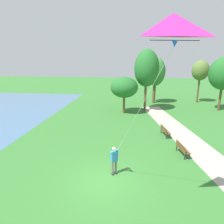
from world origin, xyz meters
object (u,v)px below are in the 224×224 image
object	(u,v)px
flying_kite	(172,31)
park_bench_far_walkway	(165,130)
tree_treeline_center	(147,68)
tree_lakeside_far	(201,71)
person_kite_flyer	(114,158)
tree_treeline_left	(124,87)
tree_horizon_far	(155,72)
tree_lakeside_near	(224,74)
park_bench_near_walkway	(182,148)

from	to	relation	value
flying_kite	park_bench_far_walkway	xyz separation A→B (m)	(1.56, 9.12, -7.03)
tree_treeline_center	tree_lakeside_far	distance (m)	10.21
person_kite_flyer	tree_treeline_left	xyz separation A→B (m)	(-0.22, 13.33, 2.19)
tree_horizon_far	tree_treeline_left	distance (m)	7.69
flying_kite	tree_horizon_far	bearing A→B (deg)	85.51
flying_kite	park_bench_far_walkway	distance (m)	11.63
person_kite_flyer	flying_kite	bearing A→B (deg)	-51.13
park_bench_far_walkway	tree_treeline_left	xyz separation A→B (m)	(-4.04, 7.01, 2.72)
flying_kite	park_bench_far_walkway	world-z (taller)	flying_kite
park_bench_far_walkway	tree_lakeside_near	xyz separation A→B (m)	(8.33, 9.72, 4.28)
park_bench_far_walkway	tree_lakeside_far	world-z (taller)	tree_lakeside_far
park_bench_far_walkway	tree_horizon_far	bearing A→B (deg)	89.16
park_bench_far_walkway	flying_kite	bearing A→B (deg)	-99.72
flying_kite	tree_lakeside_near	distance (m)	21.46
person_kite_flyer	park_bench_far_walkway	bearing A→B (deg)	58.90
tree_treeline_left	tree_treeline_center	bearing A→B (deg)	32.21
tree_treeline_left	tree_horizon_far	bearing A→B (deg)	55.91
person_kite_flyer	tree_lakeside_near	size ratio (longest dim) A/B	0.27
park_bench_far_walkway	tree_horizon_far	size ratio (longest dim) A/B	0.23
tree_lakeside_near	tree_treeline_center	size ratio (longest dim) A/B	0.88
park_bench_near_walkway	tree_lakeside_near	world-z (taller)	tree_lakeside_near
tree_lakeside_near	tree_treeline_center	bearing A→B (deg)	-173.94
person_kite_flyer	tree_treeline_left	world-z (taller)	tree_treeline_left
park_bench_near_walkway	tree_treeline_left	size ratio (longest dim) A/B	0.34
flying_kite	tree_lakeside_far	distance (m)	25.30
flying_kite	park_bench_near_walkway	distance (m)	9.33
flying_kite	park_bench_near_walkway	world-z (taller)	flying_kite
tree_treeline_center	tree_lakeside_far	size ratio (longest dim) A/B	1.22
tree_lakeside_near	tree_treeline_center	distance (m)	9.76
tree_lakeside_near	tree_treeline_left	size ratio (longest dim) A/B	1.52
park_bench_near_walkway	tree_lakeside_far	bearing A→B (deg)	70.69
park_bench_far_walkway	tree_lakeside_near	distance (m)	13.50
person_kite_flyer	tree_horizon_far	distance (m)	20.32
park_bench_near_walkway	tree_treeline_center	bearing A→B (deg)	99.69
flying_kite	tree_treeline_center	world-z (taller)	flying_kite
flying_kite	park_bench_near_walkway	bearing A→B (deg)	68.24
tree_lakeside_near	tree_treeline_left	distance (m)	12.75
tree_treeline_center	tree_lakeside_far	xyz separation A→B (m)	(8.36, 5.84, -0.58)
park_bench_near_walkway	park_bench_far_walkway	size ratio (longest dim) A/B	1.00
tree_treeline_center	tree_treeline_left	world-z (taller)	tree_treeline_center
person_kite_flyer	flying_kite	xyz separation A→B (m)	(2.25, -2.80, 6.50)
tree_horizon_far	tree_treeline_center	size ratio (longest dim) A/B	0.88
person_kite_flyer	tree_lakeside_far	world-z (taller)	tree_lakeside_far
flying_kite	tree_horizon_far	xyz separation A→B (m)	(1.76, 22.38, -2.84)
park_bench_far_walkway	tree_treeline_center	world-z (taller)	tree_treeline_center
tree_lakeside_far	flying_kite	bearing A→B (deg)	-109.91
tree_horizon_far	tree_lakeside_far	size ratio (longest dim) A/B	1.07
flying_kite	tree_horizon_far	world-z (taller)	flying_kite
flying_kite	tree_lakeside_far	world-z (taller)	flying_kite
park_bench_near_walkway	tree_horizon_far	world-z (taller)	tree_horizon_far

